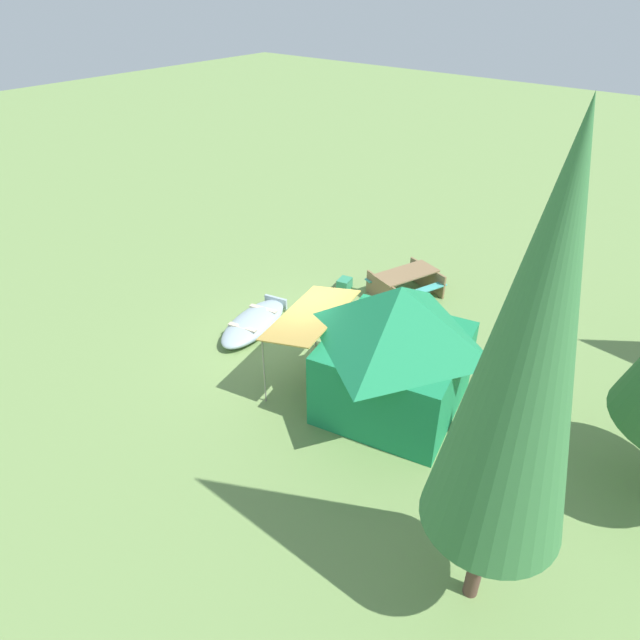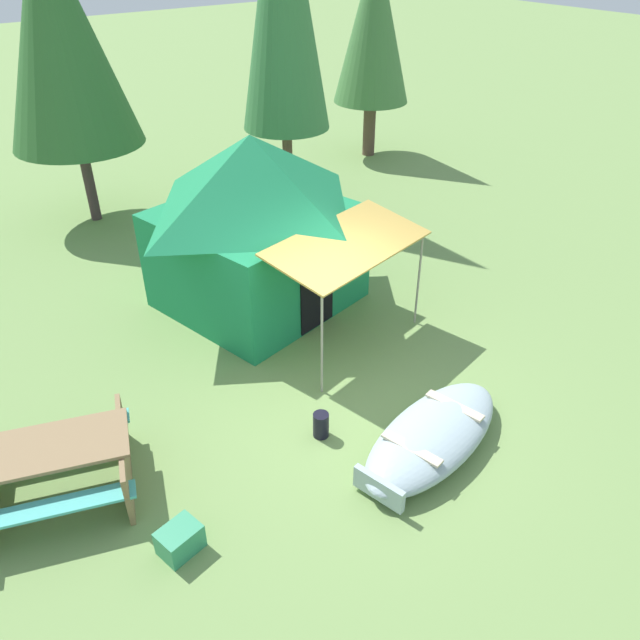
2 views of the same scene
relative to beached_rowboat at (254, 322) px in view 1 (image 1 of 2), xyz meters
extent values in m
plane|color=#729350|center=(-0.18, 1.51, -0.21)|extent=(80.00, 80.00, 0.00)
ellipsoid|color=#9AAFB7|center=(0.01, 0.00, -0.01)|extent=(2.70, 1.60, 0.41)
ellipsoid|color=#363D40|center=(0.01, 0.00, 0.02)|extent=(2.48, 1.43, 0.15)
cube|color=beige|center=(0.51, 0.11, 0.16)|extent=(0.32, 0.82, 0.04)
cube|color=beige|center=(-0.48, -0.11, 0.16)|extent=(0.32, 0.82, 0.04)
cube|color=#9AAFB7|center=(-1.12, -0.25, 0.01)|extent=(0.23, 0.68, 0.31)
cube|color=#1B834E|center=(0.19, 4.43, 0.64)|extent=(3.34, 3.24, 1.70)
pyramid|color=#1B834E|center=(0.19, 4.43, 2.11)|extent=(3.60, 3.50, 1.23)
cube|color=black|center=(0.48, 3.10, 0.50)|extent=(0.75, 0.19, 1.36)
cube|color=gold|center=(0.60, 2.50, 1.54)|extent=(2.75, 1.74, 0.22)
cylinder|color=gray|center=(1.88, 2.24, 0.60)|extent=(0.04, 0.04, 1.62)
cylinder|color=gray|center=(-0.45, 1.74, 0.60)|extent=(0.04, 0.04, 1.62)
cube|color=olive|center=(-4.06, 2.12, 0.51)|extent=(1.98, 1.37, 0.04)
cube|color=#47AFA7|center=(-4.27, 1.52, 0.22)|extent=(1.80, 0.84, 0.04)
cube|color=#47AFA7|center=(-3.85, 2.71, 0.22)|extent=(1.80, 0.84, 0.04)
cube|color=olive|center=(-4.82, 2.38, 0.14)|extent=(0.56, 1.45, 0.70)
cube|color=olive|center=(-3.30, 1.85, 0.14)|extent=(0.56, 1.45, 0.70)
cube|color=#328F63|center=(-3.25, 0.53, -0.05)|extent=(0.50, 0.42, 0.32)
cylinder|color=black|center=(-0.99, 1.03, -0.03)|extent=(0.29, 0.29, 0.36)
cylinder|color=brown|center=(3.10, 7.76, 0.68)|extent=(0.22, 0.22, 1.78)
cone|color=#3A7741|center=(3.10, 7.76, 4.30)|extent=(1.89, 1.89, 5.48)
camera|label=1|loc=(8.38, 9.10, 7.92)|focal=31.19mm
camera|label=2|loc=(-4.60, -3.79, 5.57)|focal=34.97mm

